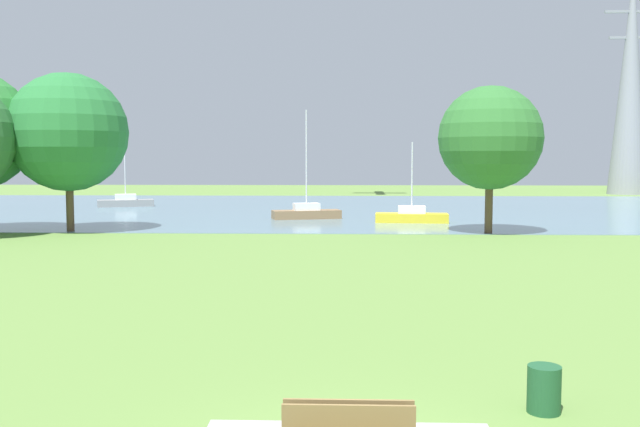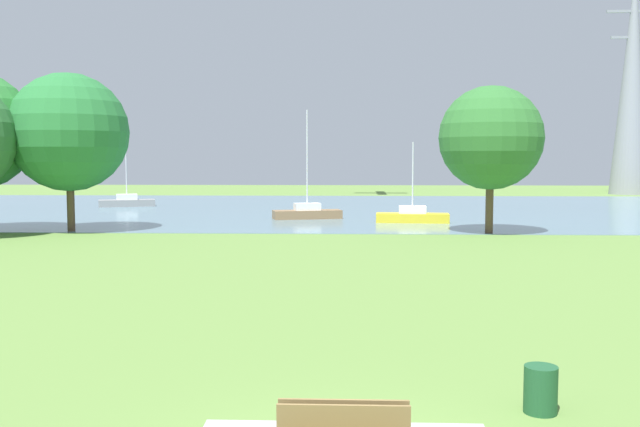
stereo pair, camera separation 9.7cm
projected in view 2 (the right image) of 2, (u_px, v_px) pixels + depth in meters
name	position (u px, v px, depth m)	size (l,w,h in m)	color
ground_plane	(347.00, 253.00, 31.41)	(160.00, 160.00, 0.00)	olive
litter_bin	(541.00, 389.00, 11.72)	(0.56, 0.56, 0.80)	#1E512D
water_surface	(347.00, 209.00, 59.30)	(140.00, 40.00, 0.02)	slate
sailboat_brown	(307.00, 212.00, 49.27)	(5.03, 2.70, 7.64)	brown
sailboat_yellow	(412.00, 216.00, 46.41)	(4.89, 1.82, 5.34)	yellow
sailboat_gray	(127.00, 202.00, 61.74)	(5.03, 3.01, 6.32)	gray
tree_east_near	(69.00, 132.00, 40.42)	(6.87, 6.87, 9.23)	brown
tree_mid_shore	(491.00, 138.00, 39.36)	(5.89, 5.89, 8.38)	brown
electricity_pylon	(632.00, 81.00, 81.95)	(6.40, 4.40, 26.77)	gray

